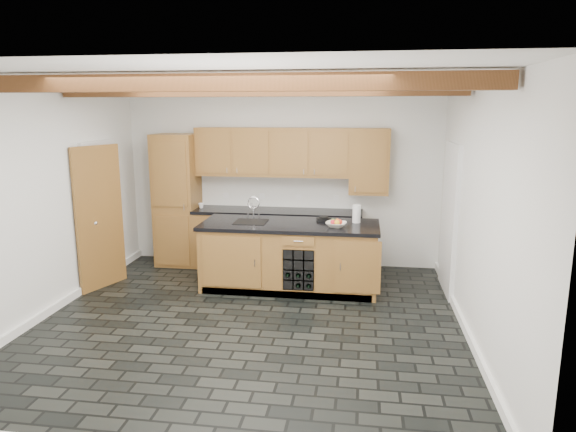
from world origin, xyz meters
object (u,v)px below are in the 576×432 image
island (290,256)px  fruit_bowl (336,225)px  paper_towel (357,214)px  kitchen_scale (324,219)px

island → fruit_bowl: 0.82m
fruit_bowl → paper_towel: size_ratio=1.12×
kitchen_scale → paper_towel: size_ratio=0.86×
paper_towel → kitchen_scale: bearing=173.5°
kitchen_scale → paper_towel: 0.47m
fruit_bowl → paper_towel: bearing=50.6°
island → paper_towel: (0.91, 0.19, 0.59)m
fruit_bowl → island: bearing=168.5°
island → kitchen_scale: 0.71m
island → kitchen_scale: bearing=28.5°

